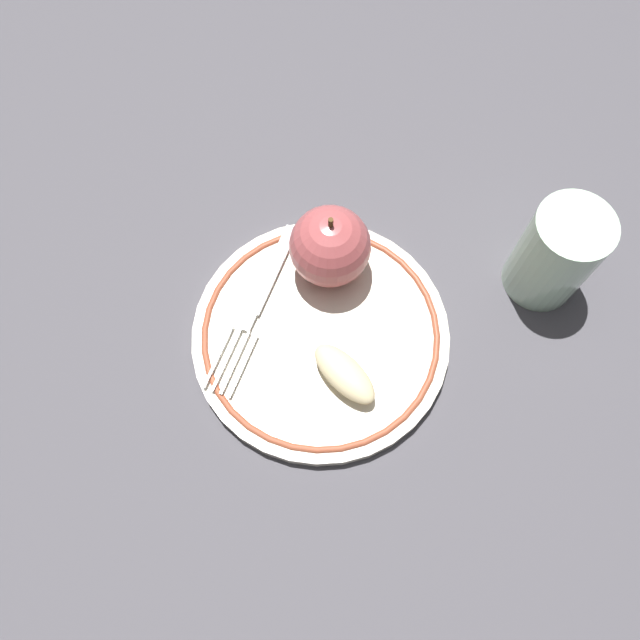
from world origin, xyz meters
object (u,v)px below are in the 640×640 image
object	(u,v)px
plate	(320,331)
apple_slice_front	(344,374)
drinking_glass	(556,254)
fork	(259,301)
apple_red_whole	(334,246)

from	to	relation	value
plate	apple_slice_front	distance (m)	0.05
apple_slice_front	drinking_glass	world-z (taller)	drinking_glass
plate	fork	size ratio (longest dim) A/B	1.45
plate	fork	xyz separation A→B (m)	(-0.04, -0.05, 0.01)
plate	apple_slice_front	xyz separation A→B (m)	(0.05, 0.01, 0.02)
fork	drinking_glass	world-z (taller)	drinking_glass
apple_red_whole	fork	size ratio (longest dim) A/B	0.51
plate	drinking_glass	distance (m)	0.22
fork	apple_slice_front	bearing A→B (deg)	67.80
plate	drinking_glass	bearing A→B (deg)	95.93
apple_red_whole	drinking_glass	size ratio (longest dim) A/B	0.80
fork	drinking_glass	distance (m)	0.27
apple_red_whole	fork	world-z (taller)	apple_red_whole
drinking_glass	apple_red_whole	bearing A→B (deg)	-101.43
plate	apple_red_whole	bearing A→B (deg)	159.73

